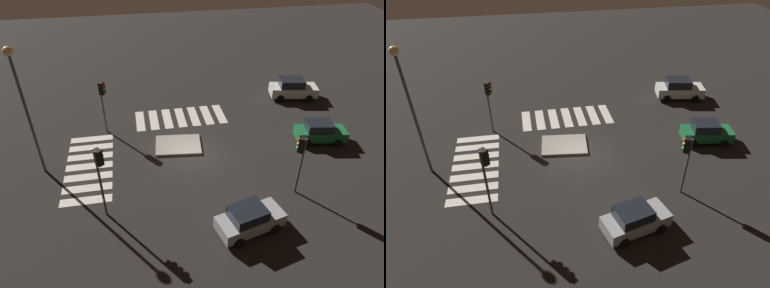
# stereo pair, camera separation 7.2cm
# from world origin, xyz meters

# --- Properties ---
(ground_plane) EXTENTS (80.00, 80.00, 0.00)m
(ground_plane) POSITION_xyz_m (0.00, 0.00, 0.00)
(ground_plane) COLOR black
(traffic_island) EXTENTS (3.64, 2.89, 0.18)m
(traffic_island) POSITION_xyz_m (0.82, -1.33, 0.09)
(traffic_island) COLOR gray
(traffic_island) RESTS_ON ground
(car_green) EXTENTS (3.96, 2.25, 1.65)m
(car_green) POSITION_xyz_m (-9.99, -0.12, 0.81)
(car_green) COLOR #196B38
(car_green) RESTS_ON ground
(car_silver) EXTENTS (4.07, 2.51, 1.67)m
(car_silver) POSITION_xyz_m (-1.89, 7.43, 0.82)
(car_silver) COLOR #9EA0A5
(car_silver) RESTS_ON ground
(car_white) EXTENTS (4.52, 2.61, 1.88)m
(car_white) POSITION_xyz_m (-10.92, -7.29, 0.92)
(car_white) COLOR silver
(car_white) RESTS_ON ground
(traffic_light_east) EXTENTS (0.53, 0.54, 4.34)m
(traffic_light_east) POSITION_xyz_m (6.06, -4.28, 3.29)
(traffic_light_east) COLOR #47474C
(traffic_light_east) RESTS_ON ground
(traffic_light_west) EXTENTS (0.53, 0.54, 4.08)m
(traffic_light_west) POSITION_xyz_m (-5.66, 4.88, 3.09)
(traffic_light_west) COLOR #47474C
(traffic_light_west) RESTS_ON ground
(traffic_light_north) EXTENTS (0.53, 0.54, 4.64)m
(traffic_light_north) POSITION_xyz_m (5.91, 4.74, 3.51)
(traffic_light_north) COLOR #47474C
(traffic_light_north) RESTS_ON ground
(street_lamp) EXTENTS (0.56, 0.56, 8.78)m
(street_lamp) POSITION_xyz_m (10.25, -0.01, 5.87)
(street_lamp) COLOR #47474C
(street_lamp) RESTS_ON ground
(crosswalk_near) EXTENTS (7.60, 3.20, 0.02)m
(crosswalk_near) POSITION_xyz_m (0.00, -5.47, 0.01)
(crosswalk_near) COLOR silver
(crosswalk_near) RESTS_ON ground
(crosswalk_side) EXTENTS (3.20, 7.60, 0.02)m
(crosswalk_side) POSITION_xyz_m (7.32, 0.00, 0.01)
(crosswalk_side) COLOR silver
(crosswalk_side) RESTS_ON ground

